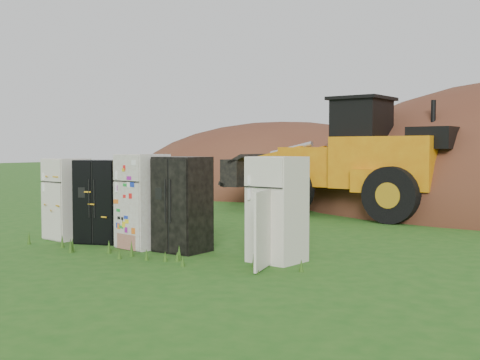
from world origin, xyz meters
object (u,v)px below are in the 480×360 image
(fridge_open_door, at_px, (277,209))
(wheel_loader, at_px, (335,157))
(fridge_leftmost, at_px, (67,199))
(fridge_dark_mid, at_px, (182,204))
(fridge_sticker, at_px, (143,201))
(fridge_black_side, at_px, (101,201))

(fridge_open_door, bearing_deg, wheel_loader, 113.45)
(fridge_leftmost, xyz_separation_m, fridge_dark_mid, (2.98, -0.03, 0.03))
(fridge_dark_mid, relative_size, wheel_loader, 0.25)
(fridge_leftmost, bearing_deg, fridge_sticker, 8.75)
(fridge_black_side, relative_size, fridge_dark_mid, 0.96)
(fridge_sticker, relative_size, fridge_dark_mid, 1.02)
(fridge_sticker, bearing_deg, fridge_leftmost, -169.78)
(fridge_sticker, xyz_separation_m, fridge_dark_mid, (0.91, 0.03, -0.02))
(fridge_dark_mid, distance_m, wheel_loader, 7.44)
(fridge_sticker, xyz_separation_m, wheel_loader, (0.95, 7.43, 0.77))
(fridge_leftmost, distance_m, wheel_loader, 8.01)
(fridge_leftmost, relative_size, fridge_dark_mid, 0.97)
(fridge_black_side, xyz_separation_m, fridge_sticker, (1.14, -0.06, 0.06))
(fridge_black_side, relative_size, fridge_open_door, 0.95)
(fridge_black_side, xyz_separation_m, fridge_open_door, (4.00, -0.04, 0.05))
(wheel_loader, bearing_deg, fridge_open_door, -68.65)
(fridge_black_side, height_order, fridge_dark_mid, fridge_dark_mid)
(fridge_leftmost, height_order, fridge_sticker, fridge_sticker)
(fridge_open_door, xyz_separation_m, wheel_loader, (-1.91, 7.41, 0.78))
(fridge_black_side, distance_m, fridge_dark_mid, 2.04)
(fridge_black_side, height_order, wheel_loader, wheel_loader)
(fridge_black_side, relative_size, fridge_sticker, 0.93)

